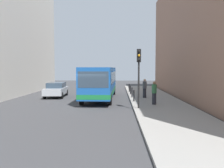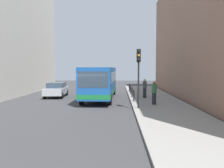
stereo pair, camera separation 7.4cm
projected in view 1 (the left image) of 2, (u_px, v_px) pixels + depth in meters
The scene contains 12 objects.
ground_plane at pixel (91, 106), 19.08m from camera, with size 80.00×80.00×0.00m, color #38383A.
sidewalk at pixel (160, 105), 18.94m from camera, with size 4.40×40.00×0.15m, color gray.
building_right at pixel (221, 29), 22.37m from camera, with size 7.00×32.00×13.06m, color #936B56.
bus at pixel (101, 81), 23.46m from camera, with size 2.78×11.08×3.00m.
car_beside_bus at pixel (56, 89), 25.02m from camera, with size 2.04×4.49×1.48m.
traffic_light at pixel (139, 67), 16.93m from camera, with size 0.28×0.33×4.10m.
bollard_near at pixel (134, 96), 20.59m from camera, with size 0.11×0.11×0.95m, color black.
bollard_mid at pixel (132, 92), 23.42m from camera, with size 0.11×0.11×0.95m, color black.
bollard_far at pixel (130, 90), 26.25m from camera, with size 0.11×0.11×0.95m, color black.
bollard_farthest at pixel (129, 88), 29.08m from camera, with size 0.11×0.11×0.95m, color black.
pedestrian_near_signal at pixel (154, 93), 18.84m from camera, with size 0.38×0.38×1.78m.
pedestrian_mid_sidewalk at pixel (145, 88), 23.14m from camera, with size 0.38×0.38×1.78m.
Camera 1 is at (2.12, -18.88, 2.92)m, focal length 39.34 mm.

